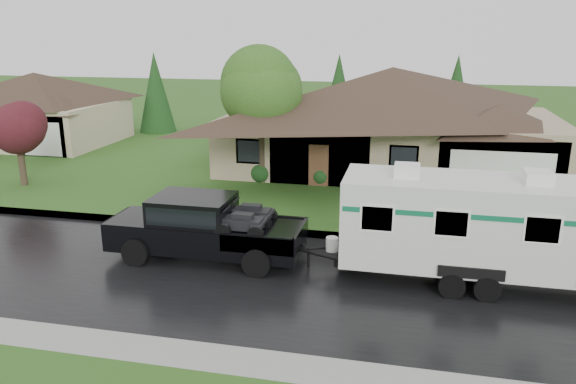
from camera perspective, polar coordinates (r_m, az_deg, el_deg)
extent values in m
plane|color=#2F591B|center=(19.80, 2.32, -6.77)|extent=(140.00, 140.00, 0.00)
cube|color=black|center=(18.00, 1.18, -9.18)|extent=(140.00, 8.00, 0.01)
cube|color=gray|center=(21.83, 3.38, -4.34)|extent=(140.00, 0.50, 0.15)
cube|color=#2F591B|center=(33.98, 6.83, 3.04)|extent=(140.00, 26.00, 0.15)
cube|color=gray|center=(32.55, 10.26, 5.16)|extent=(18.00, 10.00, 3.00)
pyramid|color=#36291D|center=(32.05, 10.63, 12.37)|extent=(19.44, 10.80, 2.60)
cube|color=gray|center=(29.92, 20.36, 3.15)|extent=(5.76, 4.00, 2.70)
cube|color=tan|center=(42.71, -23.95, 6.47)|extent=(10.00, 8.00, 2.80)
pyramid|color=#36291D|center=(42.36, -24.48, 10.99)|extent=(10.80, 8.64, 2.00)
cube|color=tan|center=(39.40, -22.08, 5.76)|extent=(3.20, 4.00, 2.52)
cylinder|color=#382B1E|center=(28.75, -2.59, 3.89)|extent=(0.44, 0.44, 2.93)
sphere|color=#3C6D23|center=(28.24, -2.67, 10.28)|extent=(4.05, 4.05, 4.05)
cylinder|color=#382B1E|center=(31.24, -25.38, 2.32)|extent=(0.34, 0.34, 1.87)
sphere|color=#4D181F|center=(30.87, -25.83, 6.00)|extent=(2.58, 2.58, 2.58)
sphere|color=#143814|center=(29.13, -2.74, 2.10)|extent=(1.00, 1.00, 1.00)
sphere|color=#143814|center=(28.49, 3.39, 1.77)|extent=(1.00, 1.00, 1.00)
sphere|color=#143814|center=(28.18, 9.72, 1.40)|extent=(1.00, 1.00, 1.00)
sphere|color=#143814|center=(28.23, 16.11, 1.02)|extent=(1.00, 1.00, 1.00)
sphere|color=#143814|center=(28.63, 22.40, 0.63)|extent=(1.00, 1.00, 1.00)
cube|color=black|center=(19.72, -8.33, -4.31)|extent=(6.69, 2.23, 0.96)
cube|color=black|center=(20.59, -14.77, -2.91)|extent=(1.78, 2.18, 0.39)
cube|color=black|center=(19.60, -9.65, -1.84)|extent=(2.68, 2.10, 1.00)
cube|color=black|center=(19.58, -9.66, -1.69)|extent=(2.45, 2.14, 0.61)
cube|color=black|center=(19.03, -2.35, -4.20)|extent=(2.45, 2.12, 0.07)
cylinder|color=black|center=(19.78, -15.19, -5.91)|extent=(0.94, 0.36, 0.94)
cylinder|color=black|center=(21.60, -12.55, -3.83)|extent=(0.94, 0.36, 0.94)
cylinder|color=black|center=(18.28, -3.21, -7.20)|extent=(0.94, 0.36, 0.94)
cylinder|color=black|center=(20.24, -1.54, -4.81)|extent=(0.94, 0.36, 0.94)
cube|color=silver|center=(18.27, 18.03, -2.94)|extent=(7.81, 2.68, 2.73)
cube|color=black|center=(18.80, 17.63, -7.36)|extent=(8.25, 1.34, 0.16)
cube|color=#0D5E3F|center=(18.09, 18.20, -1.14)|extent=(7.65, 2.70, 0.16)
cube|color=white|center=(17.74, 12.01, 2.16)|extent=(0.78, 0.89, 0.36)
cube|color=white|center=(18.13, 24.06, 1.39)|extent=(0.78, 0.89, 0.36)
cylinder|color=black|center=(17.58, 16.31, -9.13)|extent=(0.78, 0.27, 0.78)
cylinder|color=black|center=(20.00, 15.88, -5.96)|extent=(0.78, 0.27, 0.78)
cylinder|color=black|center=(17.69, 19.59, -9.27)|extent=(0.78, 0.27, 0.78)
cylinder|color=black|center=(20.09, 18.75, -6.11)|extent=(0.78, 0.27, 0.78)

